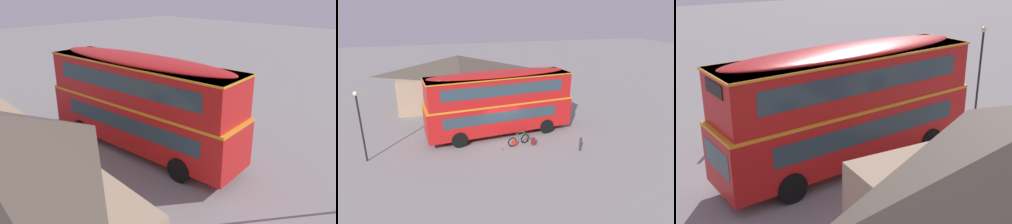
% 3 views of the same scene
% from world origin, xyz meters
% --- Properties ---
extents(ground_plane, '(120.00, 120.00, 0.00)m').
position_xyz_m(ground_plane, '(0.00, 0.00, 0.00)').
color(ground_plane, gray).
extents(double_decker_bus, '(10.97, 3.46, 4.79)m').
position_xyz_m(double_decker_bus, '(0.07, 0.98, 2.65)').
color(double_decker_bus, black).
rests_on(double_decker_bus, ground).
extents(touring_bicycle, '(1.69, 0.74, 1.01)m').
position_xyz_m(touring_bicycle, '(0.77, -1.31, 0.37)').
color(touring_bicycle, black).
rests_on(touring_bicycle, ground).
extents(backpack_on_ground, '(0.36, 0.38, 0.51)m').
position_xyz_m(backpack_on_ground, '(1.82, -1.54, 0.27)').
color(backpack_on_ground, maroon).
rests_on(backpack_on_ground, ground).
extents(water_bottle_blue_sports, '(0.07, 0.07, 0.25)m').
position_xyz_m(water_bottle_blue_sports, '(-0.55, -1.83, 0.12)').
color(water_bottle_blue_sports, '#338CBF').
rests_on(water_bottle_blue_sports, ground).
extents(kerb_bollard, '(0.16, 0.16, 0.97)m').
position_xyz_m(kerb_bollard, '(4.49, -3.25, 0.50)').
color(kerb_bollard, '#333338').
rests_on(kerb_bollard, ground).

